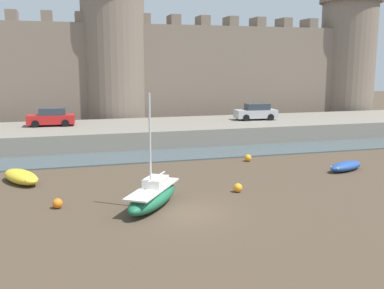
{
  "coord_description": "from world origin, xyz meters",
  "views": [
    {
      "loc": [
        -5.28,
        -19.98,
        7.11
      ],
      "look_at": [
        1.64,
        4.54,
        2.5
      ],
      "focal_mm": 42.0,
      "sensor_mm": 36.0,
      "label": 1
    }
  ],
  "objects_px": {
    "mooring_buoy_near_shore": "(248,158)",
    "car_quay_west": "(51,117)",
    "rowboat_foreground_centre": "(21,177)",
    "mooring_buoy_near_channel": "(58,203)",
    "car_quay_east": "(256,112)",
    "sailboat_near_channel_left": "(153,196)",
    "rowboat_foreground_left": "(346,166)",
    "mooring_buoy_off_centre": "(238,188)"
  },
  "relations": [
    {
      "from": "mooring_buoy_near_shore",
      "to": "car_quay_west",
      "type": "xyz_separation_m",
      "value": [
        -14.03,
        12.02,
        2.09
      ]
    },
    {
      "from": "rowboat_foreground_centre",
      "to": "mooring_buoy_near_channel",
      "type": "distance_m",
      "value": 5.98
    },
    {
      "from": "car_quay_east",
      "to": "car_quay_west",
      "type": "distance_m",
      "value": 19.54
    },
    {
      "from": "sailboat_near_channel_left",
      "to": "car_quay_west",
      "type": "distance_m",
      "value": 21.37
    },
    {
      "from": "mooring_buoy_near_channel",
      "to": "car_quay_east",
      "type": "bearing_deg",
      "value": 44.74
    },
    {
      "from": "mooring_buoy_near_channel",
      "to": "rowboat_foreground_centre",
      "type": "bearing_deg",
      "value": 111.3
    },
    {
      "from": "rowboat_foreground_left",
      "to": "car_quay_east",
      "type": "xyz_separation_m",
      "value": [
        0.31,
        15.67,
        2.02
      ]
    },
    {
      "from": "mooring_buoy_off_centre",
      "to": "sailboat_near_channel_left",
      "type": "bearing_deg",
      "value": -165.42
    },
    {
      "from": "rowboat_foreground_centre",
      "to": "rowboat_foreground_left",
      "type": "bearing_deg",
      "value": -7.02
    },
    {
      "from": "mooring_buoy_near_shore",
      "to": "rowboat_foreground_left",
      "type": "bearing_deg",
      "value": -41.08
    },
    {
      "from": "rowboat_foreground_centre",
      "to": "mooring_buoy_near_channel",
      "type": "xyz_separation_m",
      "value": [
        2.17,
        -5.57,
        -0.16
      ]
    },
    {
      "from": "car_quay_east",
      "to": "sailboat_near_channel_left",
      "type": "bearing_deg",
      "value": -125.76
    },
    {
      "from": "rowboat_foreground_left",
      "to": "mooring_buoy_off_centre",
      "type": "height_order",
      "value": "rowboat_foreground_left"
    },
    {
      "from": "mooring_buoy_off_centre",
      "to": "mooring_buoy_near_shore",
      "type": "bearing_deg",
      "value": 63.25
    },
    {
      "from": "mooring_buoy_near_shore",
      "to": "car_quay_west",
      "type": "relative_size",
      "value": 0.12
    },
    {
      "from": "mooring_buoy_near_channel",
      "to": "car_quay_east",
      "type": "distance_m",
      "value": 26.64
    },
    {
      "from": "car_quay_west",
      "to": "rowboat_foreground_centre",
      "type": "bearing_deg",
      "value": -96.2
    },
    {
      "from": "car_quay_east",
      "to": "mooring_buoy_near_shore",
      "type": "bearing_deg",
      "value": -116.21
    },
    {
      "from": "car_quay_east",
      "to": "rowboat_foreground_left",
      "type": "bearing_deg",
      "value": -91.14
    },
    {
      "from": "mooring_buoy_near_shore",
      "to": "car_quay_east",
      "type": "bearing_deg",
      "value": 63.79
    },
    {
      "from": "mooring_buoy_near_shore",
      "to": "car_quay_west",
      "type": "height_order",
      "value": "car_quay_west"
    },
    {
      "from": "rowboat_foreground_left",
      "to": "mooring_buoy_off_centre",
      "type": "bearing_deg",
      "value": -162.56
    },
    {
      "from": "mooring_buoy_near_shore",
      "to": "mooring_buoy_off_centre",
      "type": "xyz_separation_m",
      "value": [
        -3.68,
        -7.3,
        -0.01
      ]
    },
    {
      "from": "mooring_buoy_near_shore",
      "to": "mooring_buoy_near_channel",
      "type": "relative_size",
      "value": 1.02
    },
    {
      "from": "rowboat_foreground_left",
      "to": "car_quay_west",
      "type": "relative_size",
      "value": 0.78
    },
    {
      "from": "sailboat_near_channel_left",
      "to": "car_quay_east",
      "type": "distance_m",
      "value": 24.43
    },
    {
      "from": "sailboat_near_channel_left",
      "to": "car_quay_west",
      "type": "bearing_deg",
      "value": 104.35
    },
    {
      "from": "rowboat_foreground_left",
      "to": "car_quay_east",
      "type": "distance_m",
      "value": 15.81
    },
    {
      "from": "rowboat_foreground_centre",
      "to": "car_quay_east",
      "type": "relative_size",
      "value": 0.89
    },
    {
      "from": "rowboat_foreground_left",
      "to": "mooring_buoy_near_channel",
      "type": "relative_size",
      "value": 6.44
    },
    {
      "from": "rowboat_foreground_centre",
      "to": "mooring_buoy_off_centre",
      "type": "relative_size",
      "value": 7.42
    },
    {
      "from": "rowboat_foreground_centre",
      "to": "car_quay_west",
      "type": "relative_size",
      "value": 0.89
    },
    {
      "from": "sailboat_near_channel_left",
      "to": "mooring_buoy_near_shore",
      "type": "height_order",
      "value": "sailboat_near_channel_left"
    },
    {
      "from": "mooring_buoy_near_shore",
      "to": "mooring_buoy_off_centre",
      "type": "relative_size",
      "value": 1.02
    },
    {
      "from": "mooring_buoy_off_centre",
      "to": "mooring_buoy_near_channel",
      "type": "height_order",
      "value": "mooring_buoy_near_channel"
    },
    {
      "from": "mooring_buoy_near_channel",
      "to": "car_quay_east",
      "type": "relative_size",
      "value": 0.12
    },
    {
      "from": "rowboat_foreground_left",
      "to": "mooring_buoy_off_centre",
      "type": "xyz_separation_m",
      "value": [
        -8.86,
        -2.78,
        -0.08
      ]
    },
    {
      "from": "rowboat_foreground_centre",
      "to": "sailboat_near_channel_left",
      "type": "bearing_deg",
      "value": -44.38
    },
    {
      "from": "rowboat_foreground_left",
      "to": "rowboat_foreground_centre",
      "type": "xyz_separation_m",
      "value": [
        -20.73,
        2.55,
        0.08
      ]
    },
    {
      "from": "mooring_buoy_off_centre",
      "to": "mooring_buoy_near_channel",
      "type": "bearing_deg",
      "value": -178.6
    },
    {
      "from": "rowboat_foreground_centre",
      "to": "mooring_buoy_near_shore",
      "type": "height_order",
      "value": "rowboat_foreground_centre"
    },
    {
      "from": "car_quay_east",
      "to": "car_quay_west",
      "type": "height_order",
      "value": "same"
    }
  ]
}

